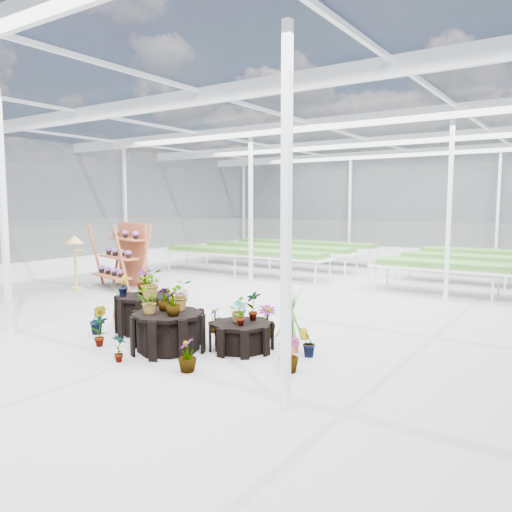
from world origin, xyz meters
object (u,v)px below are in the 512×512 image
Objects in this scene: plinth_tall at (144,314)px; plinth_mid at (168,332)px; shelf_rack at (120,255)px; plinth_low at (242,336)px; bird_table at (75,263)px.

plinth_tall is 0.86× the size of plinth_mid.
plinth_low is at bearing -10.71° from shelf_rack.
plinth_low is (1.00, 0.70, -0.09)m from plinth_mid.
plinth_mid reaches higher than plinth_low.
plinth_tall is 0.56× the size of shelf_rack.
shelf_rack reaches higher than plinth_mid.
plinth_tall is at bearing -21.62° from shelf_rack.
bird_table reaches higher than plinth_low.
shelf_rack reaches higher than plinth_low.
shelf_rack is (-4.41, 3.25, 0.59)m from plinth_tall.
shelf_rack reaches higher than plinth_tall.
shelf_rack is 1.21× the size of bird_table.
plinth_low is 7.36m from shelf_rack.
plinth_tall is 5.67m from bird_table.
plinth_mid is 0.65× the size of shelf_rack.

